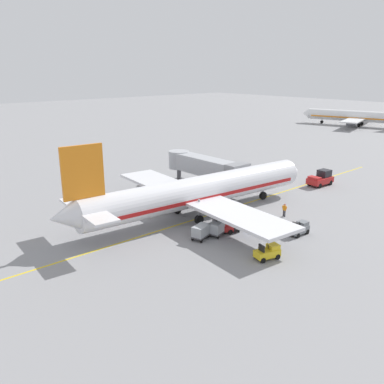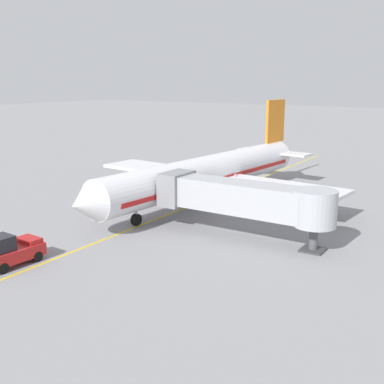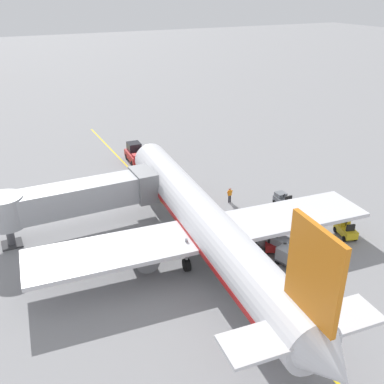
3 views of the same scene
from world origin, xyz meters
name	(u,v)px [view 1 (image 1 of 3)]	position (x,y,z in m)	size (l,w,h in m)	color
ground_plane	(210,215)	(0.00, 0.00, 0.00)	(400.00, 400.00, 0.00)	gray
gate_lead_in_line	(210,215)	(0.00, 0.00, 0.00)	(0.24, 80.00, 0.01)	gold
parked_airliner	(199,192)	(-0.68, -1.35, 3.19)	(30.34, 37.35, 10.63)	silver
jet_bridge	(205,166)	(-9.53, 7.86, 3.46)	(15.72, 3.50, 4.98)	#A8AAAF
pushback_tractor	(321,179)	(1.69, 22.75, 1.10)	(2.43, 4.51, 2.40)	#B21E1E
baggage_tug_lead	(299,229)	(11.26, 3.00, 0.71)	(1.34, 2.53, 1.62)	slate
baggage_tug_trailing	(223,227)	(5.28, -3.13, 0.71)	(2.33, 2.76, 1.62)	#B21E1E
baggage_tug_spare	(268,252)	(12.82, -4.50, 0.71)	(1.83, 2.73, 1.62)	gold
baggage_cart_front	(238,221)	(5.65, -0.97, 0.95)	(1.86, 2.98, 1.58)	#4C4C51
baggage_cart_second_in_train	(217,227)	(5.39, -4.08, 0.95)	(1.86, 2.98, 1.58)	#4C4C51
baggage_cart_third_in_train	(201,231)	(4.95, -6.14, 0.95)	(1.86, 2.98, 1.58)	#4C4C51
ground_crew_wing_walker	(284,209)	(6.64, 6.50, 0.95)	(0.73, 0.27, 1.69)	#232328
distant_taxiing_airliner	(356,116)	(-30.11, 94.68, 3.03)	(34.90, 28.78, 10.10)	white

